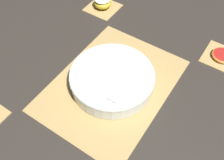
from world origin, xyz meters
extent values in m
plane|color=#2D2823|center=(0.00, 0.00, 0.00)|extent=(6.00, 6.00, 0.00)
cube|color=tan|center=(0.00, 0.00, 0.00)|extent=(0.50, 0.37, 0.01)
cube|color=brown|center=(-0.19, 0.00, 0.00)|extent=(0.01, 0.36, 0.00)
cube|color=brown|center=(-0.13, 0.00, 0.00)|extent=(0.01, 0.36, 0.00)
cube|color=brown|center=(-0.06, 0.00, 0.00)|extent=(0.01, 0.36, 0.00)
cube|color=brown|center=(0.00, 0.00, 0.00)|extent=(0.01, 0.36, 0.00)
cube|color=brown|center=(0.06, 0.00, 0.00)|extent=(0.01, 0.36, 0.00)
cube|color=brown|center=(0.13, 0.00, 0.00)|extent=(0.01, 0.36, 0.00)
cube|color=brown|center=(0.19, 0.00, 0.00)|extent=(0.01, 0.36, 0.00)
cube|color=tan|center=(0.34, -0.28, 0.00)|extent=(0.14, 0.14, 0.01)
cube|color=brown|center=(0.30, -0.28, 0.00)|extent=(0.00, 0.13, 0.00)
cube|color=brown|center=(0.33, -0.28, 0.00)|extent=(0.00, 0.13, 0.00)
cube|color=brown|center=(0.36, -0.28, 0.00)|extent=(0.00, 0.13, 0.00)
cube|color=tan|center=(0.34, 0.28, 0.00)|extent=(0.14, 0.14, 0.01)
cube|color=brown|center=(0.31, 0.28, 0.00)|extent=(0.00, 0.13, 0.00)
cube|color=brown|center=(0.34, 0.28, 0.00)|extent=(0.00, 0.13, 0.00)
cube|color=brown|center=(0.38, 0.28, 0.00)|extent=(0.00, 0.13, 0.00)
cylinder|color=silver|center=(0.00, 0.00, 0.04)|extent=(0.29, 0.29, 0.06)
torus|color=silver|center=(0.00, 0.00, 0.06)|extent=(0.29, 0.29, 0.01)
cylinder|color=#F7EFC6|center=(-0.09, -0.01, 0.04)|extent=(0.03, 0.03, 0.01)
cylinder|color=#F7EFC6|center=(0.09, 0.04, 0.05)|extent=(0.03, 0.03, 0.01)
cylinder|color=#F7EFC6|center=(0.08, -0.05, 0.05)|extent=(0.03, 0.03, 0.01)
cylinder|color=#F7EFC6|center=(-0.02, 0.01, 0.04)|extent=(0.03, 0.03, 0.01)
cylinder|color=#F7EFC6|center=(-0.03, 0.10, 0.06)|extent=(0.03, 0.03, 0.01)
cylinder|color=#F7EFC6|center=(0.01, -0.03, 0.05)|extent=(0.03, 0.03, 0.01)
cylinder|color=#F7EFC6|center=(-0.04, -0.02, 0.04)|extent=(0.03, 0.03, 0.01)
cylinder|color=#F7EFC6|center=(-0.08, 0.06, 0.06)|extent=(0.03, 0.03, 0.01)
cylinder|color=#F7EFC6|center=(0.00, -0.11, 0.04)|extent=(0.03, 0.03, 0.01)
cylinder|color=#F7EFC6|center=(-0.12, 0.01, 0.04)|extent=(0.03, 0.03, 0.01)
cylinder|color=#F7EFC6|center=(-0.02, -0.07, 0.06)|extent=(0.03, 0.03, 0.01)
cylinder|color=#F7EFC6|center=(-0.07, 0.06, 0.03)|extent=(0.03, 0.03, 0.01)
cube|color=white|center=(-0.01, -0.01, 0.03)|extent=(0.02, 0.02, 0.02)
cube|color=white|center=(0.06, 0.01, 0.06)|extent=(0.02, 0.02, 0.02)
cube|color=white|center=(-0.04, 0.10, 0.03)|extent=(0.03, 0.03, 0.03)
cube|color=white|center=(0.00, -0.05, 0.03)|extent=(0.03, 0.03, 0.03)
cube|color=white|center=(0.09, 0.00, 0.03)|extent=(0.02, 0.02, 0.02)
cube|color=white|center=(-0.08, -0.06, 0.06)|extent=(0.03, 0.03, 0.03)
cube|color=white|center=(-0.07, 0.01, 0.02)|extent=(0.02, 0.02, 0.02)
cube|color=white|center=(0.10, -0.03, 0.05)|extent=(0.03, 0.03, 0.03)
cube|color=white|center=(0.01, 0.09, 0.05)|extent=(0.03, 0.03, 0.03)
ellipsoid|color=orange|center=(-0.01, 0.05, 0.04)|extent=(0.03, 0.02, 0.01)
ellipsoid|color=#B2231E|center=(0.04, 0.03, 0.06)|extent=(0.03, 0.01, 0.01)
ellipsoid|color=orange|center=(0.03, 0.00, 0.03)|extent=(0.03, 0.02, 0.01)
ellipsoid|color=orange|center=(0.00, 0.12, 0.04)|extent=(0.03, 0.01, 0.01)
ellipsoid|color=orange|center=(-0.03, 0.07, 0.03)|extent=(0.03, 0.01, 0.01)
ellipsoid|color=orange|center=(-0.05, 0.03, 0.02)|extent=(0.03, 0.02, 0.01)
ellipsoid|color=gold|center=(0.34, 0.28, 0.03)|extent=(0.08, 0.08, 0.04)
cylinder|color=#B2231E|center=(0.34, -0.28, 0.01)|extent=(0.07, 0.07, 0.01)
torus|color=orange|center=(0.34, -0.28, 0.01)|extent=(0.08, 0.08, 0.01)
camera|label=1|loc=(-0.46, -0.31, 0.74)|focal=42.00mm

